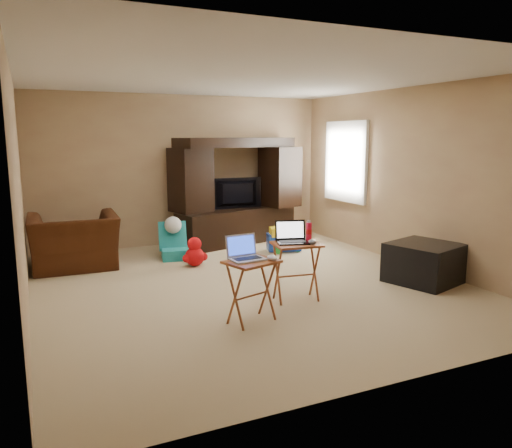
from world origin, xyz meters
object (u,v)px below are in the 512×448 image
tray_table_right (296,272)px  laptop_right (293,232)px  tray_table_left (252,291)px  child_rocker (176,241)px  recliner (74,242)px  ottoman (424,263)px  entertainment_center (237,191)px  push_toy (284,239)px  mouse_right (312,242)px  laptop_left (247,248)px  television (238,194)px  water_bottle (309,232)px  plush_toy (195,251)px  mouse_left (272,258)px

tray_table_right → laptop_right: laptop_right is taller
tray_table_left → tray_table_right: size_ratio=0.96×
child_rocker → laptop_right: laptop_right is taller
recliner → ottoman: (3.94, -2.55, -0.13)m
entertainment_center → tray_table_right: bearing=-116.4°
push_toy → mouse_right: bearing=-95.5°
entertainment_center → laptop_left: bearing=-126.9°
child_rocker → laptop_right: size_ratio=1.62×
tray_table_left → ottoman: bearing=-9.6°
television → recliner: television is taller
tray_table_left → mouse_right: mouse_right is taller
laptop_right → recliner: bearing=146.4°
laptop_right → child_rocker: bearing=121.6°
push_toy → recliner: bearing=-170.2°
recliner → laptop_right: (2.09, -2.48, 0.40)m
push_toy → mouse_right: 2.53m
tray_table_right → water_bottle: 0.48m
television → child_rocker: bearing=27.0°
laptop_right → plush_toy: bearing=122.0°
child_rocker → push_toy: (1.71, -0.23, -0.08)m
entertainment_center → ottoman: bearing=-84.5°
entertainment_center → tray_table_left: size_ratio=3.50×
tray_table_left → plush_toy: bearing=68.9°
ottoman → water_bottle: size_ratio=3.83×
recliner → tray_table_right: recliner is taller
tray_table_right → laptop_left: 0.94m
entertainment_center → recliner: entertainment_center is taller
mouse_left → mouse_right: (0.67, 0.35, 0.03)m
entertainment_center → ottoman: entertainment_center is taller
tray_table_right → mouse_left: bearing=-131.1°
laptop_right → mouse_left: (-0.50, -0.49, -0.12)m
recliner → laptop_right: size_ratio=3.39×
television → recliner: (-2.71, -0.56, -0.48)m
ottoman → mouse_left: size_ratio=6.06×
entertainment_center → recliner: (-2.71, -0.61, -0.52)m
laptop_right → water_bottle: size_ratio=1.70×
entertainment_center → plush_toy: 1.79m
mouse_right → water_bottle: size_ratio=0.66×
television → tray_table_left: (-1.31, -3.46, -0.55)m
mouse_left → television: bearing=72.5°
ottoman → push_toy: bearing=109.6°
mouse_right → plush_toy: bearing=109.1°
recliner → child_rocker: bearing=179.5°
recliner → tray_table_left: bearing=117.6°
ottoman → mouse_right: bearing=-177.8°
tray_table_left → mouse_left: bearing=-37.6°
laptop_right → water_bottle: 0.25m
ottoman → child_rocker: bearing=135.3°
laptop_left → television: bearing=63.8°
entertainment_center → recliner: 2.82m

